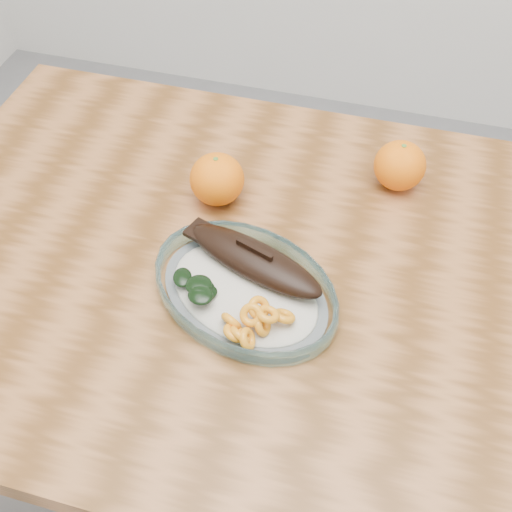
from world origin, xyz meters
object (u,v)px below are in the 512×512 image
(plated_meal, at_px, (245,287))
(orange_left, at_px, (217,179))
(orange_right, at_px, (400,165))
(dining_table, at_px, (273,308))

(plated_meal, bearing_deg, orange_left, 141.63)
(orange_right, bearing_deg, dining_table, -123.13)
(dining_table, height_order, orange_right, orange_right)
(dining_table, distance_m, orange_left, 0.22)
(dining_table, relative_size, plated_meal, 1.78)
(dining_table, xyz_separation_m, plated_meal, (-0.03, -0.06, 0.12))
(dining_table, relative_size, orange_right, 14.23)
(plated_meal, height_order, orange_right, orange_right)
(dining_table, height_order, orange_left, orange_left)
(dining_table, bearing_deg, orange_left, 136.55)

